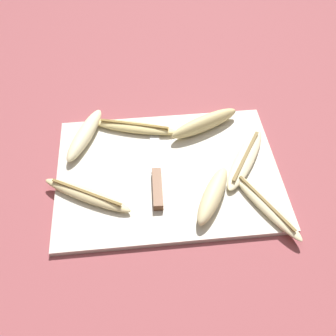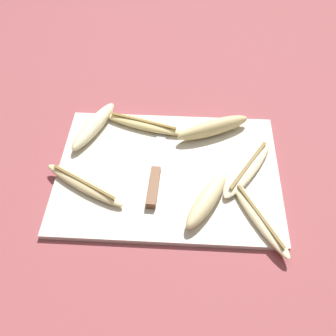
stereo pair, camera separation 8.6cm
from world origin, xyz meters
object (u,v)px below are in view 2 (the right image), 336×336
at_px(banana_bright_far, 248,168).
at_px(banana_golden_short, 144,124).
at_px(banana_spotted_left, 213,128).
at_px(banana_soft_right, 207,200).
at_px(banana_pale_long, 94,126).
at_px(banana_ripe_center, 84,185).
at_px(knife, 155,178).
at_px(banana_cream_curved, 259,217).

bearing_deg(banana_bright_far, banana_golden_short, 152.63).
bearing_deg(banana_spotted_left, banana_soft_right, -94.59).
relative_size(banana_pale_long, banana_ripe_center, 0.91).
bearing_deg(banana_bright_far, banana_pale_long, 163.52).
bearing_deg(banana_ripe_center, banana_golden_short, 60.40).
bearing_deg(banana_pale_long, banana_bright_far, -16.48).
height_order(banana_spotted_left, banana_bright_far, banana_spotted_left).
relative_size(banana_pale_long, banana_golden_short, 0.85).
distance_m(knife, banana_bright_far, 0.20).
distance_m(banana_pale_long, banana_spotted_left, 0.28).
relative_size(banana_pale_long, banana_spotted_left, 0.98).
bearing_deg(banana_spotted_left, banana_ripe_center, -147.24).
height_order(banana_cream_curved, banana_soft_right, banana_soft_right).
height_order(knife, banana_spotted_left, banana_spotted_left).
relative_size(banana_cream_curved, banana_ripe_center, 1.00).
height_order(banana_golden_short, banana_ripe_center, same).
height_order(banana_golden_short, banana_bright_far, same).
bearing_deg(banana_golden_short, knife, -76.31).
bearing_deg(banana_bright_far, banana_cream_curved, -84.13).
relative_size(knife, banana_cream_curved, 1.26).
bearing_deg(banana_ripe_center, banana_bright_far, 10.65).
distance_m(banana_soft_right, banana_golden_short, 0.27).
height_order(banana_golden_short, banana_spotted_left, banana_spotted_left).
xyz_separation_m(banana_golden_short, banana_bright_far, (0.24, -0.12, 0.00)).
distance_m(banana_cream_curved, banana_golden_short, 0.36).
xyz_separation_m(banana_soft_right, banana_bright_far, (0.09, 0.10, -0.01)).
height_order(banana_pale_long, banana_spotted_left, banana_spotted_left).
relative_size(banana_pale_long, banana_soft_right, 1.14).
xyz_separation_m(banana_soft_right, banana_ripe_center, (-0.26, 0.03, -0.01)).
bearing_deg(banana_ripe_center, banana_cream_curved, -9.63).
xyz_separation_m(banana_spotted_left, banana_bright_far, (0.07, -0.11, -0.01)).
distance_m(banana_cream_curved, banana_spotted_left, 0.25).
distance_m(knife, banana_spotted_left, 0.20).
height_order(banana_pale_long, banana_ripe_center, banana_pale_long).
bearing_deg(banana_spotted_left, banana_bright_far, -56.16).
xyz_separation_m(knife, banana_spotted_left, (0.13, 0.15, 0.01)).
bearing_deg(banana_ripe_center, knife, 10.45).
relative_size(banana_soft_right, banana_ripe_center, 0.80).
relative_size(banana_pale_long, banana_bright_far, 0.92).
bearing_deg(banana_cream_curved, banana_spotted_left, 110.18).
distance_m(banana_pale_long, banana_golden_short, 0.12).
bearing_deg(banana_ripe_center, banana_pale_long, 93.03).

